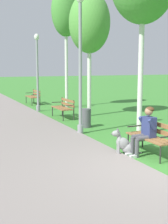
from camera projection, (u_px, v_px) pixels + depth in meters
ground_plane at (161, 168)px, 6.74m from camera, size 120.00×120.00×0.00m
park_bench_near at (153, 135)px, 7.74m from camera, size 0.55×1.50×0.85m
park_bench_mid at (64, 106)px, 13.21m from camera, size 0.55×1.50×0.85m
park_bench_far at (34, 96)px, 18.04m from camera, size 0.55×1.50×0.85m
person_seated_on_near_bench at (145, 129)px, 7.67m from camera, size 0.74×0.49×1.25m
dog_grey at (125, 145)px, 7.78m from camera, size 0.81×0.41×0.71m
lamp_post_near at (80, 63)px, 9.87m from camera, size 0.24×0.24×4.57m
lamp_post_mid at (37, 72)px, 14.97m from camera, size 0.24×0.24×3.83m
birch_tree_third at (89, 23)px, 13.26m from camera, size 1.80×1.95×5.49m
birch_tree_fourth at (66, 12)px, 15.97m from camera, size 1.57×1.44×6.55m
litter_bin at (86, 118)px, 11.22m from camera, size 0.36×0.36×0.70m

